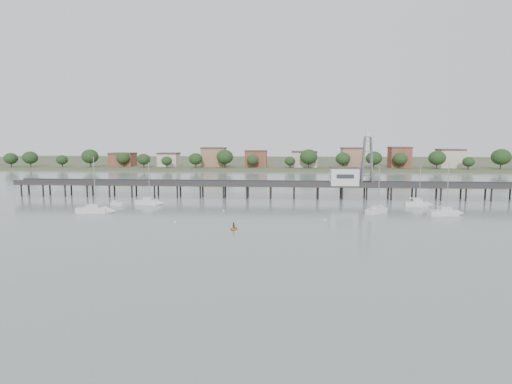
% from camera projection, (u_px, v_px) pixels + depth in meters
% --- Properties ---
extents(ground_plane, '(500.00, 500.00, 0.00)m').
position_uv_depth(ground_plane, '(234.00, 249.00, 68.38)').
color(ground_plane, slate).
rests_on(ground_plane, ground).
extents(pier, '(150.00, 5.00, 5.50)m').
position_uv_depth(pier, '(259.00, 185.00, 127.28)').
color(pier, '#2D2823').
rests_on(pier, ground).
extents(pier_building, '(8.40, 5.40, 5.30)m').
position_uv_depth(pier_building, '(344.00, 176.00, 125.08)').
color(pier_building, silver).
rests_on(pier_building, ground).
extents(lattice_tower, '(3.20, 3.20, 15.50)m').
position_uv_depth(lattice_tower, '(367.00, 161.00, 124.05)').
color(lattice_tower, slate).
rests_on(lattice_tower, ground).
extents(sailboat_e, '(6.75, 2.57, 11.05)m').
position_uv_depth(sailboat_e, '(421.00, 204.00, 111.05)').
color(sailboat_e, silver).
rests_on(sailboat_e, ground).
extents(sailboat_b, '(7.34, 2.87, 11.93)m').
position_uv_depth(sailboat_b, '(152.00, 202.00, 114.20)').
color(sailboat_b, silver).
rests_on(sailboat_b, ground).
extents(sailboat_a, '(8.61, 2.77, 14.06)m').
position_uv_depth(sailboat_a, '(100.00, 210.00, 101.76)').
color(sailboat_a, silver).
rests_on(sailboat_a, ground).
extents(sailboat_c, '(6.59, 6.25, 11.74)m').
position_uv_depth(sailboat_c, '(380.00, 210.00, 101.38)').
color(sailboat_c, silver).
rests_on(sailboat_c, ground).
extents(sailboat_d, '(8.00, 3.61, 12.81)m').
position_uv_depth(sailboat_d, '(449.00, 213.00, 98.32)').
color(sailboat_d, silver).
rests_on(sailboat_d, ground).
extents(white_tender, '(4.00, 2.55, 1.44)m').
position_uv_depth(white_tender, '(117.00, 204.00, 112.86)').
color(white_tender, silver).
rests_on(white_tender, ground).
extents(yellow_dinghy, '(1.84, 0.63, 2.53)m').
position_uv_depth(yellow_dinghy, '(234.00, 229.00, 83.25)').
color(yellow_dinghy, gold).
rests_on(yellow_dinghy, ground).
extents(dinghy_occupant, '(0.50, 1.26, 0.30)m').
position_uv_depth(dinghy_occupant, '(234.00, 229.00, 83.25)').
color(dinghy_occupant, black).
rests_on(dinghy_occupant, ground).
extents(mooring_buoys, '(69.37, 20.63, 0.39)m').
position_uv_depth(mooring_buoys, '(238.00, 215.00, 98.88)').
color(mooring_buoys, '#F9F5C1').
rests_on(mooring_buoys, ground).
extents(far_shore, '(500.00, 170.00, 10.40)m').
position_uv_depth(far_shore, '(276.00, 162.00, 305.30)').
color(far_shore, '#475133').
rests_on(far_shore, ground).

